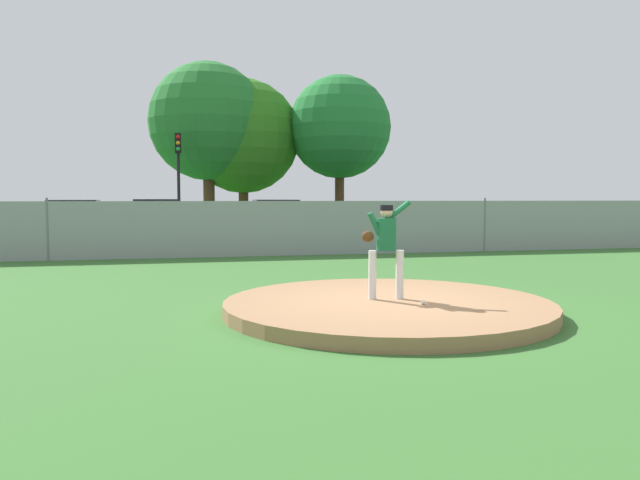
# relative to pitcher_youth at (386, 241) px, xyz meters

# --- Properties ---
(ground_plane) EXTENTS (80.00, 80.00, 0.00)m
(ground_plane) POSITION_rel_pitcher_youth_xyz_m (-0.00, 5.88, -1.16)
(ground_plane) COLOR #386B2D
(asphalt_strip) EXTENTS (44.00, 7.00, 0.01)m
(asphalt_strip) POSITION_rel_pitcher_youth_xyz_m (-0.00, 14.38, -1.16)
(asphalt_strip) COLOR #2B2B2D
(asphalt_strip) RESTS_ON ground_plane
(pitchers_mound) EXTENTS (5.30, 5.30, 0.21)m
(pitchers_mound) POSITION_rel_pitcher_youth_xyz_m (-0.00, -0.12, -1.06)
(pitchers_mound) COLOR #99704C
(pitchers_mound) RESTS_ON ground_plane
(pitcher_youth) EXTENTS (0.82, 0.32, 1.63)m
(pitcher_youth) POSITION_rel_pitcher_youth_xyz_m (0.00, 0.00, 0.00)
(pitcher_youth) COLOR silver
(pitcher_youth) RESTS_ON pitchers_mound
(baseball) EXTENTS (0.07, 0.07, 0.07)m
(baseball) POSITION_rel_pitcher_youth_xyz_m (0.41, -0.61, -0.92)
(baseball) COLOR white
(baseball) RESTS_ON pitchers_mound
(chainlink_fence) EXTENTS (35.47, 0.07, 1.86)m
(chainlink_fence) POSITION_rel_pitcher_youth_xyz_m (-0.00, 9.88, -0.28)
(chainlink_fence) COLOR gray
(chainlink_fence) RESTS_ON ground_plane
(parked_car_red) EXTENTS (2.07, 4.58, 1.71)m
(parked_car_red) POSITION_rel_pitcher_youth_xyz_m (5.71, 14.20, -0.35)
(parked_car_red) COLOR #A81919
(parked_car_red) RESTS_ON ground_plane
(parked_car_burgundy) EXTENTS (2.02, 4.84, 1.79)m
(parked_car_burgundy) POSITION_rel_pitcher_youth_xyz_m (0.42, 14.40, -0.31)
(parked_car_burgundy) COLOR maroon
(parked_car_burgundy) RESTS_ON ground_plane
(parked_car_slate) EXTENTS (2.08, 4.37, 1.79)m
(parked_car_slate) POSITION_rel_pitcher_youth_xyz_m (-7.04, 14.43, -0.32)
(parked_car_slate) COLOR slate
(parked_car_slate) RESTS_ON ground_plane
(parked_car_navy) EXTENTS (1.84, 4.36, 1.82)m
(parked_car_navy) POSITION_rel_pitcher_youth_xyz_m (-4.05, 13.91, -0.31)
(parked_car_navy) COLOR #161E4C
(parked_car_navy) RESTS_ON ground_plane
(parked_car_teal) EXTENTS (2.07, 4.50, 1.68)m
(parked_car_teal) POSITION_rel_pitcher_youth_xyz_m (8.32, 14.85, -0.37)
(parked_car_teal) COLOR #146066
(parked_car_teal) RESTS_ON ground_plane
(parked_car_white) EXTENTS (2.11, 4.19, 1.62)m
(parked_car_white) POSITION_rel_pitcher_youth_xyz_m (3.08, 14.42, -0.39)
(parked_car_white) COLOR silver
(parked_car_white) RESTS_ON ground_plane
(traffic_cone_orange) EXTENTS (0.40, 0.40, 0.55)m
(traffic_cone_orange) POSITION_rel_pitcher_youth_xyz_m (-9.91, 16.73, -0.90)
(traffic_cone_orange) COLOR orange
(traffic_cone_orange) RESTS_ON asphalt_strip
(traffic_light_near) EXTENTS (0.28, 0.46, 4.77)m
(traffic_light_near) POSITION_rel_pitcher_youth_xyz_m (-3.30, 18.98, 2.10)
(traffic_light_near) COLOR black
(traffic_light_near) RESTS_ON ground_plane
(tree_bushy_near) EXTENTS (5.95, 5.95, 8.69)m
(tree_bushy_near) POSITION_rel_pitcher_youth_xyz_m (-1.80, 22.08, 4.53)
(tree_bushy_near) COLOR #4C331E
(tree_bushy_near) RESTS_ON ground_plane
(tree_broad_left) EXTENTS (5.94, 5.94, 8.05)m
(tree_broad_left) POSITION_rel_pitcher_youth_xyz_m (0.01, 22.66, 3.90)
(tree_broad_left) COLOR #4C331E
(tree_broad_left) RESTS_ON ground_plane
(tree_tall_centre) EXTENTS (5.30, 5.30, 8.16)m
(tree_tall_centre) POSITION_rel_pitcher_youth_xyz_m (4.85, 21.21, 4.33)
(tree_tall_centre) COLOR #4C331E
(tree_tall_centre) RESTS_ON ground_plane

